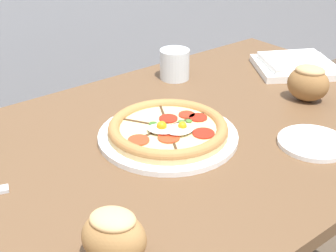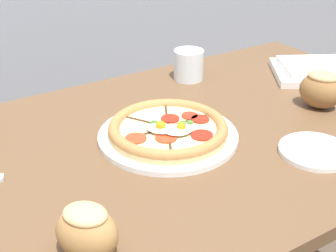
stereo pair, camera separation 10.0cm
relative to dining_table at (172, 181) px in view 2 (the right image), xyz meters
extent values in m
cube|color=brown|center=(0.00, 0.00, 0.09)|extent=(1.33, 0.76, 0.03)
cube|color=brown|center=(0.62, 0.33, -0.28)|extent=(0.06, 0.06, 0.71)
cylinder|color=white|center=(-0.01, 0.01, 0.11)|extent=(0.30, 0.30, 0.01)
cylinder|color=#DBB775|center=(-0.01, 0.01, 0.13)|extent=(0.26, 0.26, 0.01)
cylinder|color=beige|center=(-0.01, 0.01, 0.13)|extent=(0.22, 0.22, 0.00)
torus|color=#B27A42|center=(-0.01, 0.01, 0.13)|extent=(0.26, 0.26, 0.03)
cube|color=#472D19|center=(-0.03, -0.04, 0.14)|extent=(0.06, 0.10, 0.00)
cube|color=#472D19|center=(0.02, -0.04, 0.14)|extent=(0.06, 0.10, 0.00)
cube|color=#472D19|center=(0.05, 0.01, 0.14)|extent=(0.11, 0.01, 0.00)
cube|color=#472D19|center=(0.02, 0.06, 0.14)|extent=(0.06, 0.10, 0.00)
cube|color=#472D19|center=(-0.03, 0.06, 0.14)|extent=(0.06, 0.10, 0.00)
cube|color=#472D19|center=(-0.06, 0.01, 0.14)|extent=(0.11, 0.01, 0.00)
cylinder|color=red|center=(-0.03, -0.03, 0.14)|extent=(0.05, 0.05, 0.00)
cylinder|color=red|center=(0.07, 0.00, 0.14)|extent=(0.04, 0.04, 0.00)
cylinder|color=red|center=(0.06, 0.03, 0.14)|extent=(0.04, 0.04, 0.00)
cylinder|color=red|center=(0.03, -0.06, 0.14)|extent=(0.05, 0.05, 0.00)
cylinder|color=red|center=(-0.09, 0.00, 0.14)|extent=(0.04, 0.04, 0.00)
cylinder|color=red|center=(0.02, 0.04, 0.14)|extent=(0.04, 0.04, 0.00)
ellipsoid|color=white|center=(0.00, -0.02, 0.14)|extent=(0.07, 0.06, 0.01)
sphere|color=orange|center=(0.01, -0.03, 0.15)|extent=(0.02, 0.02, 0.02)
ellipsoid|color=white|center=(-0.03, 0.00, 0.14)|extent=(0.07, 0.08, 0.01)
sphere|color=orange|center=(-0.03, 0.00, 0.15)|extent=(0.02, 0.02, 0.02)
cylinder|color=#477A2D|center=(0.03, 0.01, 0.14)|extent=(0.02, 0.02, 0.00)
cylinder|color=#2D5B1E|center=(-0.03, -0.02, 0.14)|extent=(0.02, 0.02, 0.00)
cylinder|color=#477A2D|center=(-0.03, -0.03, 0.14)|extent=(0.02, 0.02, 0.00)
cylinder|color=#386B23|center=(-0.02, 0.04, 0.14)|extent=(0.02, 0.02, 0.00)
cylinder|color=#386B23|center=(-0.02, -0.03, 0.14)|extent=(0.01, 0.01, 0.00)
cylinder|color=#386B23|center=(-0.02, -0.02, 0.14)|extent=(0.02, 0.02, 0.00)
cylinder|color=#477A2D|center=(0.05, 0.00, 0.14)|extent=(0.01, 0.01, 0.00)
cube|color=white|center=(0.53, 0.09, 0.12)|extent=(0.29, 0.28, 0.02)
cube|color=white|center=(0.53, 0.09, 0.14)|extent=(0.23, 0.22, 0.02)
ellipsoid|color=#B27F47|center=(-0.29, -0.23, 0.15)|extent=(0.12, 0.12, 0.08)
ellipsoid|color=#EAB775|center=(-0.29, -0.23, 0.18)|extent=(0.08, 0.09, 0.02)
ellipsoid|color=olive|center=(0.39, -0.06, 0.15)|extent=(0.11, 0.13, 0.09)
ellipsoid|color=tan|center=(0.39, -0.06, 0.19)|extent=(0.08, 0.09, 0.03)
cylinder|color=white|center=(0.22, 0.26, 0.15)|extent=(0.08, 0.08, 0.08)
cylinder|color=silver|center=(0.22, 0.26, 0.13)|extent=(0.07, 0.07, 0.05)
cylinder|color=white|center=(0.22, -0.20, 0.11)|extent=(0.15, 0.15, 0.01)
camera|label=1|loc=(-0.55, -0.68, 0.61)|focal=50.00mm
camera|label=2|loc=(-0.47, -0.74, 0.61)|focal=50.00mm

